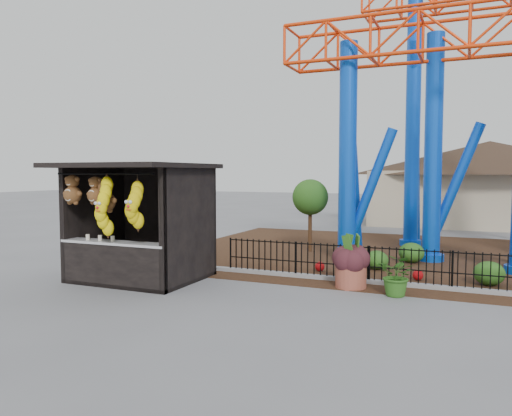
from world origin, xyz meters
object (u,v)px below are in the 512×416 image
at_px(roller_coaster, 474,64).
at_px(potted_plant, 398,275).
at_px(prize_booth, 134,224).
at_px(terracotta_planter, 351,276).

height_order(roller_coaster, potted_plant, roller_coaster).
xyz_separation_m(prize_booth, roller_coaster, (8.13, 7.33, 4.91)).
height_order(prize_booth, potted_plant, prize_booth).
relative_size(prize_booth, potted_plant, 3.51).
distance_m(roller_coaster, potted_plant, 8.76).
distance_m(terracotta_planter, potted_plant, 1.28).
relative_size(prize_booth, roller_coaster, 0.32).
distance_m(roller_coaster, terracotta_planter, 8.88).
xyz_separation_m(roller_coaster, potted_plant, (-1.46, -6.27, -5.94)).
bearing_deg(terracotta_planter, potted_plant, -19.50).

